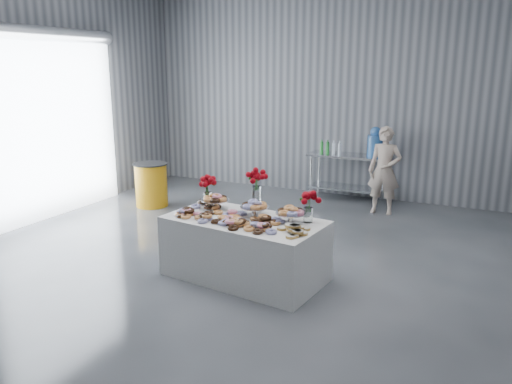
% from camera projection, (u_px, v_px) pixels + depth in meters
% --- Properties ---
extents(ground, '(9.00, 9.00, 0.00)m').
position_uv_depth(ground, '(228.00, 272.00, 6.32)').
color(ground, '#3A3D42').
rests_on(ground, ground).
extents(room_walls, '(8.04, 9.04, 4.02)m').
position_uv_depth(room_walls, '(208.00, 57.00, 5.85)').
color(room_walls, gray).
rests_on(room_walls, ground).
extents(display_table, '(2.01, 1.23, 0.75)m').
position_uv_depth(display_table, '(245.00, 248.00, 6.09)').
color(display_table, white).
rests_on(display_table, ground).
extents(prep_table, '(1.50, 0.60, 0.90)m').
position_uv_depth(prep_table, '(347.00, 169.00, 9.60)').
color(prep_table, silver).
rests_on(prep_table, ground).
extents(donut_mounds, '(1.89, 1.02, 0.09)m').
position_uv_depth(donut_mounds, '(243.00, 217.00, 5.94)').
color(donut_mounds, '#D6904E').
rests_on(donut_mounds, display_table).
extents(cake_stand_left, '(0.36, 0.36, 0.17)m').
position_uv_depth(cake_stand_left, '(215.00, 199.00, 6.37)').
color(cake_stand_left, silver).
rests_on(cake_stand_left, display_table).
extents(cake_stand_mid, '(0.36, 0.36, 0.17)m').
position_uv_depth(cake_stand_mid, '(255.00, 206.00, 6.06)').
color(cake_stand_mid, silver).
rests_on(cake_stand_mid, display_table).
extents(cake_stand_right, '(0.36, 0.36, 0.17)m').
position_uv_depth(cake_stand_right, '(291.00, 212.00, 5.80)').
color(cake_stand_right, silver).
rests_on(cake_stand_right, display_table).
extents(danish_pile, '(0.48, 0.48, 0.11)m').
position_uv_depth(danish_pile, '(294.00, 229.00, 5.47)').
color(danish_pile, silver).
rests_on(danish_pile, display_table).
extents(bouquet_left, '(0.26, 0.26, 0.42)m').
position_uv_depth(bouquet_left, '(207.00, 184.00, 6.52)').
color(bouquet_left, white).
rests_on(bouquet_left, display_table).
extents(bouquet_right, '(0.26, 0.26, 0.42)m').
position_uv_depth(bouquet_right, '(308.00, 198.00, 5.81)').
color(bouquet_right, white).
rests_on(bouquet_right, display_table).
extents(bouquet_center, '(0.26, 0.26, 0.57)m').
position_uv_depth(bouquet_center, '(256.00, 182.00, 6.22)').
color(bouquet_center, silver).
rests_on(bouquet_center, display_table).
extents(water_jug, '(0.28, 0.28, 0.55)m').
position_uv_depth(water_jug, '(375.00, 143.00, 9.26)').
color(water_jug, '#3D7DD1').
rests_on(water_jug, prep_table).
extents(drink_bottles, '(0.54, 0.08, 0.27)m').
position_uv_depth(drink_bottles, '(331.00, 147.00, 9.54)').
color(drink_bottles, '#268C33').
rests_on(drink_bottles, prep_table).
extents(person, '(0.56, 0.37, 1.54)m').
position_uv_depth(person, '(384.00, 171.00, 8.70)').
color(person, '#CC8C93').
rests_on(person, ground).
extents(trash_barrel, '(0.63, 0.63, 0.81)m').
position_uv_depth(trash_barrel, '(151.00, 185.00, 9.24)').
color(trash_barrel, orange).
rests_on(trash_barrel, ground).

